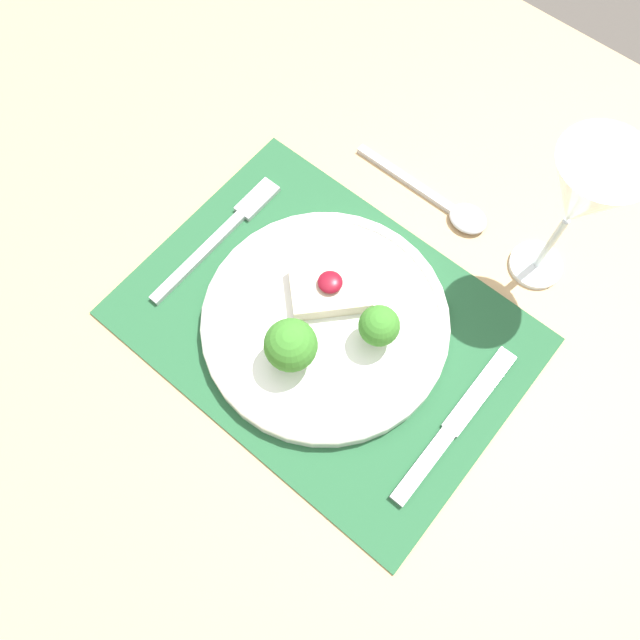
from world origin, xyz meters
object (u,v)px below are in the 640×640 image
object	(u,v)px
dinner_plate	(320,323)
fork	(225,231)
spoon	(450,207)
wine_glass_near	(584,196)
knife	(447,434)

from	to	relation	value
dinner_plate	fork	distance (m)	0.17
dinner_plate	spoon	distance (m)	0.22
fork	wine_glass_near	xyz separation A→B (m)	(0.30, 0.20, 0.14)
spoon	wine_glass_near	xyz separation A→B (m)	(0.12, 0.00, 0.14)
knife	wine_glass_near	size ratio (longest dim) A/B	1.03
knife	spoon	bearing A→B (deg)	125.68
fork	knife	distance (m)	0.34
dinner_plate	wine_glass_near	world-z (taller)	wine_glass_near
knife	wine_glass_near	distance (m)	0.27
wine_glass_near	dinner_plate	bearing A→B (deg)	-122.74
knife	spoon	xyz separation A→B (m)	(-0.16, 0.23, -0.00)
wine_glass_near	knife	bearing A→B (deg)	-81.28
knife	spoon	world-z (taller)	spoon
spoon	wine_glass_near	size ratio (longest dim) A/B	0.94
dinner_plate	fork	xyz separation A→B (m)	(-0.16, 0.02, -0.01)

